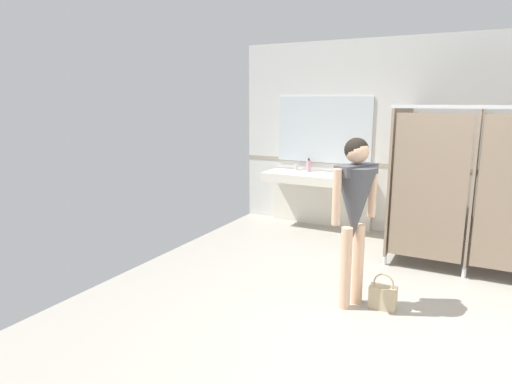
{
  "coord_description": "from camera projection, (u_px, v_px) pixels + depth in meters",
  "views": [
    {
      "loc": [
        0.6,
        -3.86,
        2.02
      ],
      "look_at": [
        -1.6,
        0.34,
        1.03
      ],
      "focal_mm": 30.73,
      "sensor_mm": 36.0,
      "label": 1
    }
  ],
  "objects": [
    {
      "name": "mirror_panel",
      "position": [
        324.0,
        130.0,
        7.03
      ],
      "size": [
        1.57,
        0.02,
        1.05
      ],
      "primitive_type": "cube",
      "color": "silver",
      "rests_on": "wall_back"
    },
    {
      "name": "wall_back_tile_band",
      "position": [
        436.0,
        169.0,
        6.36
      ],
      "size": [
        6.18,
        0.01,
        0.06
      ],
      "primitive_type": "cube",
      "color": "#9E937F",
      "rests_on": "wall_back"
    },
    {
      "name": "soap_dispenser",
      "position": [
        309.0,
        166.0,
        7.13
      ],
      "size": [
        0.07,
        0.07,
        0.22
      ],
      "color": "#D899B2",
      "rests_on": "vanity_counter"
    },
    {
      "name": "ground_plane",
      "position": [
        392.0,
        329.0,
        4.05
      ],
      "size": [
        6.18,
        6.46,
        0.1
      ],
      "primitive_type": "cube",
      "color": "#9E998E"
    },
    {
      "name": "handbag",
      "position": [
        383.0,
        297.0,
        4.32
      ],
      "size": [
        0.26,
        0.14,
        0.37
      ],
      "color": "tan",
      "rests_on": "ground_plane"
    },
    {
      "name": "person_standing",
      "position": [
        355.0,
        202.0,
        4.2
      ],
      "size": [
        0.54,
        0.54,
        1.68
      ],
      "color": "#DBAD89",
      "rests_on": "ground_plane"
    },
    {
      "name": "vanity_counter",
      "position": [
        318.0,
        187.0,
        7.04
      ],
      "size": [
        1.67,
        0.58,
        1.0
      ],
      "color": "silver",
      "rests_on": "ground_plane"
    },
    {
      "name": "wall_back",
      "position": [
        439.0,
        140.0,
        6.33
      ],
      "size": [
        6.18,
        0.12,
        2.93
      ],
      "primitive_type": "cube",
      "color": "silver",
      "rests_on": "ground_plane"
    }
  ]
}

